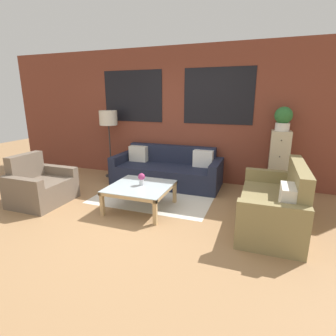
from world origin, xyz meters
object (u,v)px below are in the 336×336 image
object	(u,v)px
couch_dark	(167,171)
settee_vintage	(274,206)
drawer_cabinet	(278,162)
coffee_table	(140,189)
flower_vase	(142,178)
armchair_corner	(41,187)
floor_lamp	(108,120)
potted_plant	(283,118)

from	to	relation	value
couch_dark	settee_vintage	bearing A→B (deg)	-31.54
drawer_cabinet	coffee_table	bearing A→B (deg)	-143.05
drawer_cabinet	flower_vase	world-z (taller)	drawer_cabinet
armchair_corner	floor_lamp	bearing A→B (deg)	80.78
couch_dark	settee_vintage	xyz separation A→B (m)	(2.07, -1.27, 0.03)
settee_vintage	floor_lamp	xyz separation A→B (m)	(-3.49, 1.37, 0.98)
settee_vintage	potted_plant	world-z (taller)	potted_plant
coffee_table	flower_vase	xyz separation A→B (m)	(0.01, 0.03, 0.17)
armchair_corner	drawer_cabinet	distance (m)	4.33
coffee_table	potted_plant	distance (m)	2.86
floor_lamp	potted_plant	world-z (taller)	potted_plant
couch_dark	flower_vase	xyz separation A→B (m)	(0.05, -1.33, 0.24)
couch_dark	coffee_table	size ratio (longest dim) A/B	2.34
coffee_table	flower_vase	bearing A→B (deg)	72.15
drawer_cabinet	potted_plant	distance (m)	0.82
coffee_table	potted_plant	world-z (taller)	potted_plant
settee_vintage	armchair_corner	world-z (taller)	settee_vintage
armchair_corner	potted_plant	world-z (taller)	potted_plant
couch_dark	coffee_table	bearing A→B (deg)	-88.44
flower_vase	coffee_table	bearing A→B (deg)	-107.85
couch_dark	settee_vintage	world-z (taller)	settee_vintage
coffee_table	settee_vintage	bearing A→B (deg)	2.60
settee_vintage	drawer_cabinet	world-z (taller)	drawer_cabinet
couch_dark	settee_vintage	distance (m)	2.43
floor_lamp	settee_vintage	bearing A→B (deg)	-21.39
potted_plant	drawer_cabinet	bearing A→B (deg)	-90.00
armchair_corner	coffee_table	size ratio (longest dim) A/B	0.98
couch_dark	potted_plant	distance (m)	2.45
settee_vintage	flower_vase	world-z (taller)	settee_vintage
drawer_cabinet	flower_vase	bearing A→B (deg)	-143.50
couch_dark	flower_vase	bearing A→B (deg)	-87.93
flower_vase	floor_lamp	bearing A→B (deg)	135.84
settee_vintage	couch_dark	bearing A→B (deg)	148.46
floor_lamp	drawer_cabinet	size ratio (longest dim) A/B	1.26
couch_dark	coffee_table	distance (m)	1.36
floor_lamp	potted_plant	bearing A→B (deg)	2.15
settee_vintage	flower_vase	bearing A→B (deg)	-178.35
settee_vintage	potted_plant	size ratio (longest dim) A/B	3.77
armchair_corner	settee_vintage	bearing A→B (deg)	6.52
coffee_table	potted_plant	bearing A→B (deg)	36.95
couch_dark	floor_lamp	distance (m)	1.74
armchair_corner	flower_vase	size ratio (longest dim) A/B	4.76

